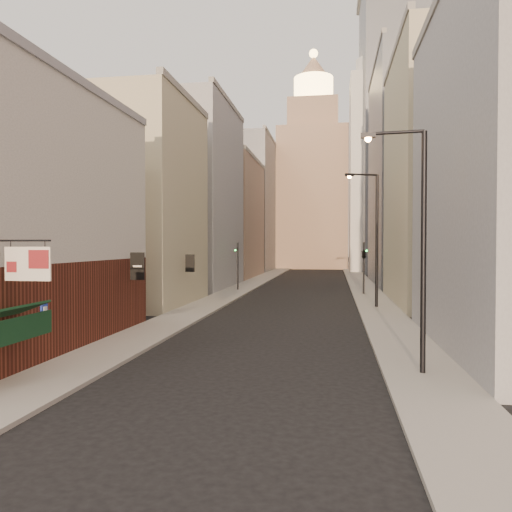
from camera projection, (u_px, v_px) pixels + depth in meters
The scene contains 17 objects.
ground at pixel (199, 440), 12.16m from camera, with size 360.00×360.00×0.00m, color black.
sidewalk_left at pixel (261, 279), 67.49m from camera, with size 3.00×140.00×0.15m, color gray.
sidewalk_right at pixel (359, 280), 65.49m from camera, with size 3.00×140.00×0.15m, color gray.
near_building_left at pixel (17, 217), 22.61m from camera, with size 8.30×23.04×12.30m.
left_bldg_beige at pixel (140, 204), 39.51m from camera, with size 8.00×12.00×16.00m, color #BDB493.
left_bldg_grey at pixel (195, 198), 55.27m from camera, with size 8.00×16.00×20.00m, color gray.
left_bldg_tan at pixel (229, 219), 73.08m from camera, with size 8.00×18.00×17.00m, color #A38169.
left_bldg_wingrid at pixel (251, 206), 92.76m from camera, with size 8.00×20.00×24.00m, color gray.
right_bldg_beige at pixel (445, 179), 39.72m from camera, with size 8.00×16.00×20.00m, color #BDB493.
right_bldg_wingrid at pixel (408, 176), 59.40m from camera, with size 8.00×20.00×26.00m, color gray.
highrise at pixel (421, 124), 85.85m from camera, with size 21.00×23.00×51.20m.
clock_tower at pixel (313, 182), 102.79m from camera, with size 14.00×14.00×44.90m.
white_tower at pixel (373, 166), 87.24m from camera, with size 8.00×8.00×41.50m.
streetlamp_near at pixel (417, 236), 17.94m from camera, with size 2.33×0.43×8.89m.
streetlamp_mid at pixel (374, 232), 36.89m from camera, with size 2.49×1.15×9.99m.
traffic_light_left at pixel (238, 257), 51.14m from camera, with size 0.57×0.48×5.00m.
traffic_light_right at pixel (364, 254), 46.77m from camera, with size 0.66×0.65×5.00m.
Camera 1 is at (3.23, -11.70, 4.77)m, focal length 35.00 mm.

